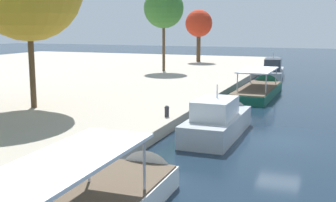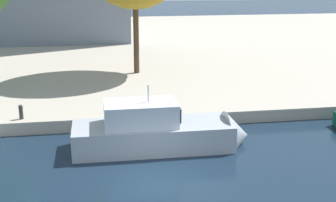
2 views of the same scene
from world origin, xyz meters
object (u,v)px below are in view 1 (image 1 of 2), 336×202
(tour_boat_3, at_px, (259,92))
(tree_3, at_px, (198,24))
(motor_yacht_4, at_px, (273,72))
(tree_0, at_px, (165,8))
(mooring_bollard_0, at_px, (114,138))
(mooring_bollard_2, at_px, (167,111))
(motor_yacht_2, at_px, (220,123))

(tour_boat_3, bearing_deg, tree_3, 29.23)
(motor_yacht_4, distance_m, tree_0, 16.64)
(motor_yacht_4, bearing_deg, mooring_bollard_0, 171.38)
(motor_yacht_4, height_order, tree_3, tree_3)
(mooring_bollard_0, bearing_deg, mooring_bollard_2, 0.70)
(motor_yacht_2, bearing_deg, tree_0, 27.87)
(motor_yacht_2, distance_m, motor_yacht_4, 32.03)
(mooring_bollard_0, height_order, tree_3, tree_3)
(tour_boat_3, xyz_separation_m, tree_3, (27.52, 14.66, 6.73))
(tree_0, bearing_deg, mooring_bollard_0, -162.80)
(mooring_bollard_0, xyz_separation_m, tree_3, (51.43, 11.11, 5.84))
(tour_boat_3, bearing_deg, tree_0, 52.02)
(motor_yacht_2, height_order, tree_3, tree_3)
(motor_yacht_4, xyz_separation_m, tree_3, (12.12, 14.00, 6.30))
(tree_0, bearing_deg, motor_yacht_4, -76.04)
(tour_boat_3, xyz_separation_m, tree_0, (11.93, 14.64, 8.76))
(motor_yacht_2, height_order, tree_0, tree_0)
(tour_boat_3, distance_m, mooring_bollard_2, 16.54)
(motor_yacht_4, distance_m, mooring_bollard_2, 31.66)
(mooring_bollard_0, relative_size, mooring_bollard_2, 1.06)
(mooring_bollard_0, height_order, tree_0, tree_0)
(tour_boat_3, distance_m, tree_0, 20.81)
(motor_yacht_4, distance_m, mooring_bollard_0, 39.42)
(motor_yacht_4, height_order, mooring_bollard_2, motor_yacht_4)
(mooring_bollard_0, height_order, mooring_bollard_2, mooring_bollard_0)
(motor_yacht_4, relative_size, mooring_bollard_2, 13.42)
(tour_boat_3, relative_size, mooring_bollard_2, 15.82)
(motor_yacht_4, bearing_deg, tour_boat_3, 178.03)
(tree_3, bearing_deg, mooring_bollard_0, -167.81)
(tour_boat_3, distance_m, mooring_bollard_0, 24.19)
(mooring_bollard_0, relative_size, tree_0, 0.07)
(mooring_bollard_0, distance_m, tree_0, 38.33)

